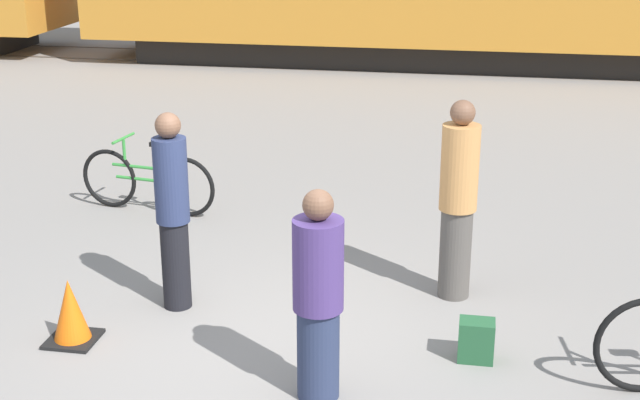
{
  "coord_description": "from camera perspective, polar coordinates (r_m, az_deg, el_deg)",
  "views": [
    {
      "loc": [
        1.64,
        -6.24,
        3.53
      ],
      "look_at": [
        0.41,
        0.62,
        1.1
      ],
      "focal_mm": 50.0,
      "sensor_mm": 36.0,
      "label": 1
    }
  ],
  "objects": [
    {
      "name": "person_in_purple",
      "position": [
        6.36,
        -0.12,
        -6.26
      ],
      "size": [
        0.36,
        0.36,
        1.6
      ],
      "rotation": [
        0.0,
        0.0,
        2.47
      ],
      "color": "#283351",
      "rests_on": "ground_plane"
    },
    {
      "name": "rail_near",
      "position": [
        18.84,
        5.05,
        8.35
      ],
      "size": [
        54.52,
        0.07,
        0.01
      ],
      "primitive_type": "cube",
      "color": "#4C4238",
      "rests_on": "ground_plane"
    },
    {
      "name": "traffic_cone",
      "position": [
        7.63,
        -15.67,
        -6.98
      ],
      "size": [
        0.4,
        0.4,
        0.55
      ],
      "color": "black",
      "rests_on": "ground_plane"
    },
    {
      "name": "rail_far",
      "position": [
        20.24,
        5.43,
        9.1
      ],
      "size": [
        54.52,
        0.07,
        0.01
      ],
      "primitive_type": "cube",
      "color": "#4C4238",
      "rests_on": "ground_plane"
    },
    {
      "name": "ground_plane",
      "position": [
        7.36,
        -4.06,
        -9.51
      ],
      "size": [
        80.0,
        80.0,
        0.0
      ],
      "primitive_type": "plane",
      "color": "gray"
    },
    {
      "name": "person_in_navy",
      "position": [
        7.8,
        -9.41,
        -0.65
      ],
      "size": [
        0.29,
        0.29,
        1.78
      ],
      "rotation": [
        0.0,
        0.0,
        4.09
      ],
      "color": "black",
      "rests_on": "ground_plane"
    },
    {
      "name": "bicycle_green",
      "position": [
        10.43,
        -11.0,
        1.21
      ],
      "size": [
        1.69,
        0.46,
        0.87
      ],
      "color": "black",
      "rests_on": "ground_plane"
    },
    {
      "name": "person_in_tan",
      "position": [
        7.99,
        8.82,
        -0.02
      ],
      "size": [
        0.34,
        0.34,
        1.84
      ],
      "rotation": [
        0.0,
        0.0,
        2.65
      ],
      "color": "#514C47",
      "rests_on": "ground_plane"
    },
    {
      "name": "backpack",
      "position": [
        7.22,
        9.97,
        -8.84
      ],
      "size": [
        0.28,
        0.2,
        0.34
      ],
      "color": "#235633",
      "rests_on": "ground_plane"
    }
  ]
}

